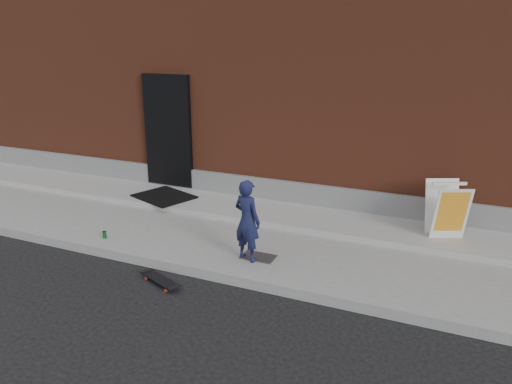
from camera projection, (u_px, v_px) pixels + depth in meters
The scene contains 10 objects.
ground at pixel (214, 282), 6.91m from camera, with size 80.00×80.00×0.00m, color black.
sidewalk at pixel (257, 238), 8.19m from camera, with size 20.00×3.00×0.15m, color slate.
apron at pixel (277, 213), 8.94m from camera, with size 20.00×1.20×0.10m, color #969691.
building at pixel (347, 67), 12.25m from camera, with size 20.00×8.10×5.00m.
child at pixel (247, 221), 7.07m from camera, with size 0.44×0.29×1.20m, color #161A3F.
skateboard at pixel (160, 280), 6.82m from camera, with size 0.71×0.43×0.08m.
pizza_sign at pixel (447, 210), 7.70m from camera, with size 0.73×0.78×0.87m.
soda_can at pixel (105, 235), 7.98m from camera, with size 0.06×0.06×0.12m, color #167124.
doormat at pixel (164, 196), 9.67m from camera, with size 1.05×0.85×0.03m, color black.
utility_plate at pixel (258, 257), 7.31m from camera, with size 0.49×0.31×0.01m, color #4F5054.
Camera 1 is at (3.03, -5.44, 3.29)m, focal length 35.00 mm.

